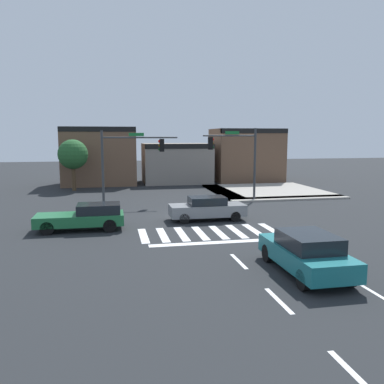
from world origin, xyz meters
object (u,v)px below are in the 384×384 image
traffic_signal_northeast (236,152)px  car_gray (207,208)px  roadside_tree (73,155)px  traffic_signal_northwest (130,154)px  car_green (85,217)px  car_teal (306,252)px

traffic_signal_northeast → car_gray: (-3.78, -6.40, -3.09)m
car_gray → roadside_tree: roadside_tree is taller
traffic_signal_northwest → car_green: traffic_signal_northwest is taller
traffic_signal_northwest → car_gray: bearing=-57.2°
traffic_signal_northeast → car_teal: (-2.42, -16.40, -3.02)m
traffic_signal_northwest → car_green: bearing=-110.1°
car_gray → roadside_tree: bearing=-59.3°
traffic_signal_northeast → roadside_tree: (-12.90, 8.97, -0.45)m
traffic_signal_northwest → car_teal: traffic_signal_northwest is taller
traffic_signal_northwest → car_gray: (4.24, -6.59, -3.05)m
car_teal → roadside_tree: (-10.49, 25.36, 2.57)m
traffic_signal_northeast → car_green: traffic_signal_northeast is taller
roadside_tree → traffic_signal_northeast: bearing=-34.8°
traffic_signal_northeast → car_teal: traffic_signal_northeast is taller
car_gray → car_teal: (1.36, -10.00, 0.07)m
car_green → roadside_tree: bearing=-83.1°
traffic_signal_northeast → car_green: 13.63m
traffic_signal_northwest → car_gray: size_ratio=1.23×
traffic_signal_northwest → car_green: 8.85m
car_teal → traffic_signal_northeast: bearing=-8.4°
car_gray → car_teal: 10.09m
traffic_signal_northeast → roadside_tree: size_ratio=1.19×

